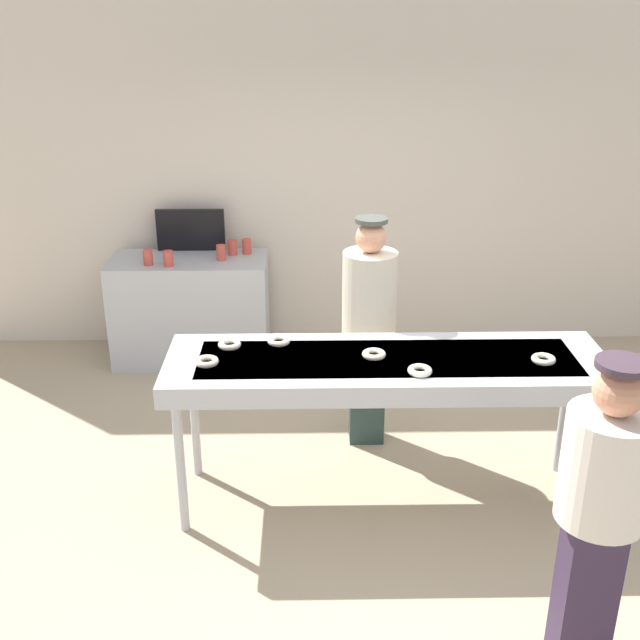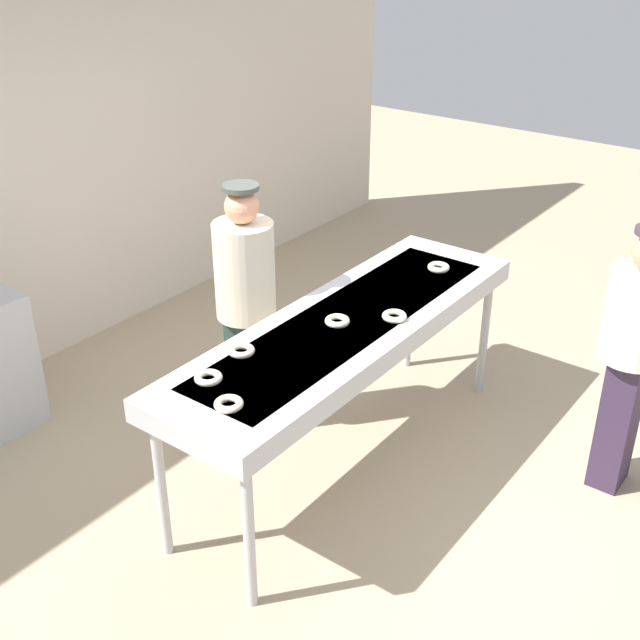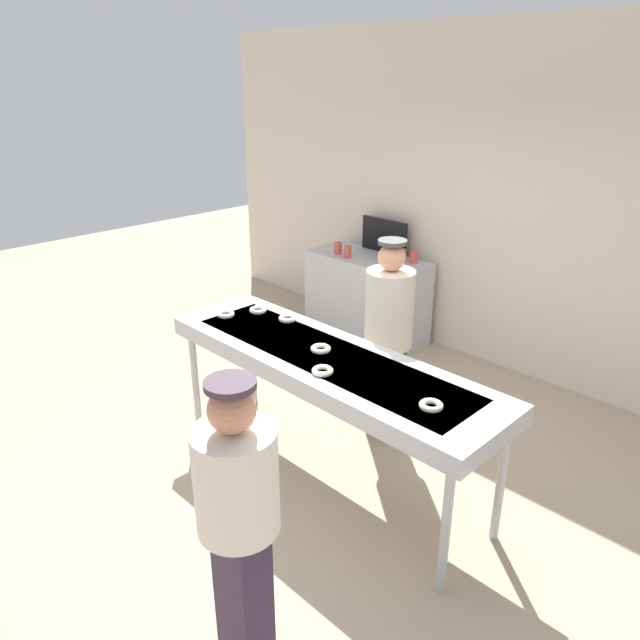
{
  "view_description": "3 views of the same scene",
  "coord_description": "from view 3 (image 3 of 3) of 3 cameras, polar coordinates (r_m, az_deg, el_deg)",
  "views": [
    {
      "loc": [
        -0.47,
        -4.04,
        2.88
      ],
      "look_at": [
        -0.39,
        0.09,
        1.18
      ],
      "focal_mm": 42.76,
      "sensor_mm": 36.0,
      "label": 1
    },
    {
      "loc": [
        -3.3,
        -2.29,
        3.09
      ],
      "look_at": [
        -0.22,
        0.03,
        1.06
      ],
      "focal_mm": 45.48,
      "sensor_mm": 36.0,
      "label": 2
    },
    {
      "loc": [
        2.56,
        -2.61,
        2.76
      ],
      "look_at": [
        -0.17,
        0.1,
        1.15
      ],
      "focal_mm": 33.77,
      "sensor_mm": 36.0,
      "label": 3
    }
  ],
  "objects": [
    {
      "name": "paper_cup_0",
      "position": [
        6.56,
        1.71,
        6.83
      ],
      "size": [
        0.08,
        0.08,
        0.13
      ],
      "primitive_type": "cylinder",
      "color": "#CC4C3F",
      "rests_on": "prep_counter"
    },
    {
      "name": "ground_plane",
      "position": [
        4.58,
        0.63,
        -14.44
      ],
      "size": [
        16.0,
        16.0,
        0.0
      ],
      "primitive_type": "plane",
      "color": "tan"
    },
    {
      "name": "fryer_conveyor",
      "position": [
        4.1,
        0.68,
        -4.28
      ],
      "size": [
        2.6,
        0.75,
        0.98
      ],
      "color": "#B7BABF",
      "rests_on": "ground"
    },
    {
      "name": "sugar_donut_1",
      "position": [
        3.83,
        0.24,
        -4.83
      ],
      "size": [
        0.19,
        0.19,
        0.04
      ],
      "primitive_type": "torus",
      "rotation": [
        0.0,
        0.0,
        0.57
      ],
      "color": "white",
      "rests_on": "fryer_conveyor"
    },
    {
      "name": "paper_cup_1",
      "position": [
        6.34,
        7.82,
        6.07
      ],
      "size": [
        0.08,
        0.08,
        0.13
      ],
      "primitive_type": "cylinder",
      "color": "#CC4C3F",
      "rests_on": "prep_counter"
    },
    {
      "name": "paper_cup_2",
      "position": [
        6.42,
        2.62,
        6.47
      ],
      "size": [
        0.08,
        0.08,
        0.13
      ],
      "primitive_type": "cylinder",
      "color": "#CC4C3F",
      "rests_on": "prep_counter"
    },
    {
      "name": "sugar_donut_2",
      "position": [
        3.51,
        10.48,
        -7.96
      ],
      "size": [
        0.17,
        0.17,
        0.04
      ],
      "primitive_type": "torus",
      "rotation": [
        0.0,
        0.0,
        1.87
      ],
      "color": "white",
      "rests_on": "fryer_conveyor"
    },
    {
      "name": "sugar_donut_0",
      "position": [
        4.8,
        -5.9,
        0.94
      ],
      "size": [
        0.18,
        0.18,
        0.04
      ],
      "primitive_type": "torus",
      "rotation": [
        0.0,
        0.0,
        1.91
      ],
      "color": "#F0E6CB",
      "rests_on": "fryer_conveyor"
    },
    {
      "name": "worker_baker",
      "position": [
        4.61,
        6.5,
        -0.83
      ],
      "size": [
        0.37,
        0.37,
        1.63
      ],
      "rotation": [
        0.0,
        0.0,
        2.87
      ],
      "color": "#273C39",
      "rests_on": "ground"
    },
    {
      "name": "paper_cup_4",
      "position": [
        6.27,
        6.41,
        5.97
      ],
      "size": [
        0.08,
        0.08,
        0.13
      ],
      "primitive_type": "cylinder",
      "color": "#CC4C3F",
      "rests_on": "prep_counter"
    },
    {
      "name": "prep_counter",
      "position": [
        6.63,
        4.45,
        2.21
      ],
      "size": [
        1.32,
        0.62,
        0.91
      ],
      "primitive_type": "cube",
      "color": "#B7BABF",
      "rests_on": "ground"
    },
    {
      "name": "back_wall",
      "position": [
        5.9,
        18.81,
        10.1
      ],
      "size": [
        8.0,
        0.12,
        3.2
      ],
      "primitive_type": "cube",
      "color": "beige",
      "rests_on": "ground"
    },
    {
      "name": "customer_waiting",
      "position": [
        2.85,
        -7.74,
        -17.67
      ],
      "size": [
        0.38,
        0.38,
        1.59
      ],
      "rotation": [
        0.0,
        0.0,
        -0.12
      ],
      "color": "#34253E",
      "rests_on": "ground"
    },
    {
      "name": "sugar_donut_4",
      "position": [
        4.12,
        0.06,
        -2.75
      ],
      "size": [
        0.15,
        0.15,
        0.04
      ],
      "primitive_type": "torus",
      "rotation": [
        0.0,
        0.0,
        0.05
      ],
      "color": "#FEF2CD",
      "rests_on": "fryer_conveyor"
    },
    {
      "name": "sugar_donut_3",
      "position": [
        4.62,
        -3.1,
        0.15
      ],
      "size": [
        0.15,
        0.15,
        0.04
      ],
      "primitive_type": "torus",
      "rotation": [
        0.0,
        0.0,
        0.07
      ],
      "color": "#FCE4CC",
      "rests_on": "fryer_conveyor"
    },
    {
      "name": "sugar_donut_5",
      "position": [
        4.75,
        -8.93,
        0.54
      ],
      "size": [
        0.17,
        0.17,
        0.04
      ],
      "primitive_type": "torus",
      "rotation": [
        0.0,
        0.0,
        2.85
      ],
      "color": "#FBE7C7",
      "rests_on": "fryer_conveyor"
    },
    {
      "name": "paper_cup_3",
      "position": [
        6.29,
        8.87,
        5.88
      ],
      "size": [
        0.08,
        0.08,
        0.13
      ],
      "primitive_type": "cylinder",
      "color": "#CC4C3F",
      "rests_on": "prep_counter"
    },
    {
      "name": "menu_display",
      "position": [
        6.63,
        6.1,
        7.94
      ],
      "size": [
        0.59,
        0.04,
        0.36
      ],
      "primitive_type": "cube",
      "color": "black",
      "rests_on": "prep_counter"
    }
  ]
}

